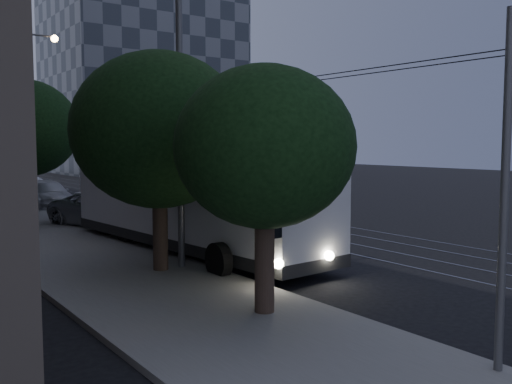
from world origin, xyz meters
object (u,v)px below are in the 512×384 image
object	(u,v)px
trolleybus	(187,202)
car_white_b	(48,195)
car_white_d	(15,180)
car_white_c	(29,189)
pickup_silver	(110,210)
streetlamp_far	(25,99)
streetlamp_near	(192,52)
car_white_a	(92,201)

from	to	relation	value
trolleybus	car_white_b	size ratio (longest dim) A/B	2.40
car_white_b	car_white_d	world-z (taller)	car_white_b
trolleybus	car_white_c	distance (m)	21.78
trolleybus	car_white_b	world-z (taller)	trolleybus
pickup_silver	streetlamp_far	size ratio (longest dim) A/B	0.55
trolleybus	streetlamp_far	world-z (taller)	streetlamp_far
pickup_silver	car_white_d	distance (m)	25.29
pickup_silver	car_white_b	world-z (taller)	pickup_silver
streetlamp_near	streetlamp_far	bearing A→B (deg)	88.71
car_white_a	car_white_c	bearing A→B (deg)	75.30
car_white_b	streetlamp_near	xyz separation A→B (m)	(-1.07, -19.49, 5.78)
streetlamp_near	streetlamp_far	xyz separation A→B (m)	(0.49, 21.53, -0.07)
car_white_c	car_white_b	bearing A→B (deg)	-114.75
pickup_silver	streetlamp_near	bearing A→B (deg)	-117.29
car_white_a	streetlamp_near	xyz separation A→B (m)	(-2.47, -15.84, 5.94)
car_white_a	streetlamp_near	distance (m)	17.10
pickup_silver	streetlamp_far	world-z (taller)	streetlamp_far
car_white_a	car_white_d	size ratio (longest dim) A/B	0.84
streetlamp_near	car_white_c	bearing A→B (deg)	87.10
car_white_d	streetlamp_far	world-z (taller)	streetlamp_far
pickup_silver	streetlamp_near	world-z (taller)	streetlamp_near
trolleybus	car_white_d	world-z (taller)	trolleybus
streetlamp_near	streetlamp_far	world-z (taller)	streetlamp_near
car_white_a	car_white_c	xyz separation A→B (m)	(-1.23, 8.65, 0.15)
car_white_d	streetlamp_near	distance (m)	35.45
car_white_c	trolleybus	bearing A→B (deg)	-112.77
car_white_a	car_white_c	size ratio (longest dim) A/B	0.78
car_white_a	streetlamp_far	distance (m)	8.41
car_white_b	streetlamp_far	bearing A→B (deg)	107.16
car_white_a	streetlamp_far	xyz separation A→B (m)	(-1.99, 5.69, 5.87)
car_white_d	streetlamp_near	xyz separation A→B (m)	(-2.67, -34.86, 5.82)
pickup_silver	car_white_b	distance (m)	9.87
car_white_c	car_white_a	bearing A→B (deg)	-104.74
car_white_d	car_white_b	bearing A→B (deg)	-117.53
trolleybus	pickup_silver	distance (m)	6.95
car_white_d	streetlamp_far	distance (m)	14.68
car_white_b	car_white_d	bearing A→B (deg)	85.17
pickup_silver	streetlamp_far	bearing A→B (deg)	71.90
streetlamp_near	trolleybus	bearing A→B (deg)	65.05
car_white_a	trolleybus	bearing A→B (deg)	-118.04
car_white_b	car_white_d	xyz separation A→B (m)	(1.60, 15.37, -0.05)
streetlamp_near	pickup_silver	bearing A→B (deg)	83.63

